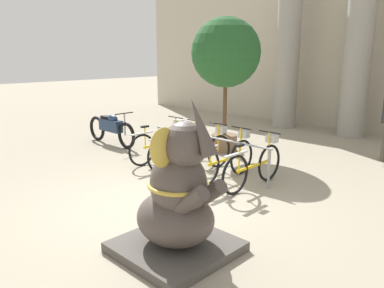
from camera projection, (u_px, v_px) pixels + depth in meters
The scene contains 13 objects.
ground_plane at pixel (160, 207), 6.07m from camera, with size 60.00×60.00×0.00m, color #9E937F.
building_facade at pixel (373, 35), 11.36m from camera, with size 20.00×0.20×6.00m.
column_left at pixel (288, 48), 12.30m from camera, with size 0.97×0.97×5.16m.
column_middle at pixel (359, 47), 10.75m from camera, with size 0.97×0.97×5.16m.
bike_rack at pixel (207, 144), 7.80m from camera, with size 3.16×0.05×0.77m.
bicycle_0 at pixel (161, 143), 8.61m from camera, with size 0.48×1.79×0.99m.
bicycle_1 at pixel (180, 148), 8.17m from camera, with size 0.48×1.79×0.99m.
bicycle_2 at pixel (204, 153), 7.77m from camera, with size 0.48×1.79×0.99m.
bicycle_3 at pixel (226, 159), 7.31m from camera, with size 0.48×1.79×0.99m.
bicycle_4 at pixel (254, 165), 6.90m from camera, with size 0.48×1.79×0.99m.
elephant_statue at pixel (178, 202), 4.49m from camera, with size 1.31×1.31×1.98m.
motorcycle at pixel (111, 128), 10.21m from camera, with size 2.12×0.55×0.95m.
potted_tree at pixel (226, 56), 9.11m from camera, with size 1.70×1.70×3.31m.
Camera 1 is at (4.33, -3.69, 2.39)m, focal length 35.00 mm.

